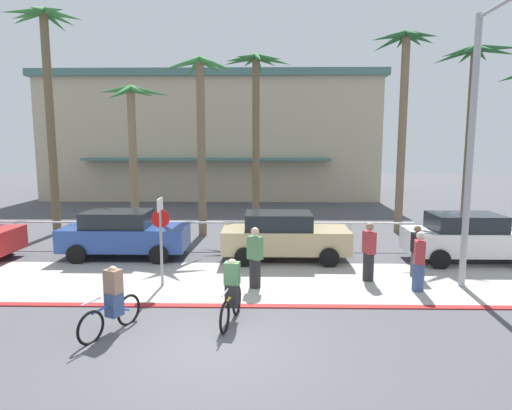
{
  "coord_description": "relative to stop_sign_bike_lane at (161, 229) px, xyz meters",
  "views": [
    {
      "loc": [
        1.07,
        -8.44,
        4.1
      ],
      "look_at": [
        0.79,
        6.0,
        2.06
      ],
      "focal_mm": 30.9,
      "sensor_mm": 36.0,
      "label": 1
    }
  ],
  "objects": [
    {
      "name": "pedestrian_2",
      "position": [
        7.6,
        1.07,
        -0.94
      ],
      "size": [
        0.32,
        0.4,
        1.61
      ],
      "color": "#4C4C51",
      "rests_on": "ground"
    },
    {
      "name": "pedestrian_1",
      "position": [
        7.21,
        -0.28,
        -0.9
      ],
      "size": [
        0.38,
        0.45,
        1.69
      ],
      "color": "#384C7A",
      "rests_on": "ground"
    },
    {
      "name": "rail_fence",
      "position": [
        1.86,
        4.77,
        -0.84
      ],
      "size": [
        26.5,
        0.08,
        1.04
      ],
      "color": "white",
      "rests_on": "ground"
    },
    {
      "name": "pedestrian_0",
      "position": [
        6.04,
        0.63,
        -0.85
      ],
      "size": [
        0.39,
        0.45,
        1.77
      ],
      "color": "#232326",
      "rests_on": "ground"
    },
    {
      "name": "car_white_3",
      "position": [
        10.02,
        2.82,
        -0.81
      ],
      "size": [
        4.4,
        2.02,
        1.69
      ],
      "color": "white",
      "rests_on": "ground"
    },
    {
      "name": "ground_plane",
      "position": [
        1.86,
        6.27,
        -1.68
      ],
      "size": [
        80.0,
        80.0,
        0.0
      ],
      "primitive_type": "plane",
      "color": "#4C4C51"
    },
    {
      "name": "cyclist_blue_0",
      "position": [
        -0.36,
        -3.08,
        -0.98
      ],
      "size": [
        0.85,
        1.66,
        1.5
      ],
      "color": "black",
      "rests_on": "ground"
    },
    {
      "name": "sidewalk_strip",
      "position": [
        1.86,
        0.47,
        -1.67
      ],
      "size": [
        44.0,
        4.0,
        0.02
      ],
      "primitive_type": "cube",
      "color": "#ADAAA0",
      "rests_on": "ground"
    },
    {
      "name": "car_tan_2",
      "position": [
        3.62,
        2.98,
        -0.81
      ],
      "size": [
        4.4,
        2.02,
        1.69
      ],
      "color": "tan",
      "rests_on": "ground"
    },
    {
      "name": "car_blue_1",
      "position": [
        -2.12,
        3.23,
        -0.81
      ],
      "size": [
        4.4,
        2.02,
        1.69
      ],
      "color": "#284793",
      "rests_on": "ground"
    },
    {
      "name": "cyclist_yellow_1",
      "position": [
        2.18,
        -2.44,
        -0.98
      ],
      "size": [
        0.4,
        1.8,
        1.5
      ],
      "color": "black",
      "rests_on": "ground"
    },
    {
      "name": "palm_tree_3",
      "position": [
        0.17,
        7.17,
        3.91
      ],
      "size": [
        3.13,
        2.96,
        7.77
      ],
      "color": "#756047",
      "rests_on": "ground"
    },
    {
      "name": "palm_tree_5",
      "position": [
        9.09,
        7.97,
        4.97
      ],
      "size": [
        2.82,
        3.2,
        8.99
      ],
      "color": "#756047",
      "rests_on": "ground"
    },
    {
      "name": "palm_tree_1",
      "position": [
        -6.5,
        7.31,
        5.72
      ],
      "size": [
        3.51,
        3.35,
        9.84
      ],
      "color": "brown",
      "rests_on": "ground"
    },
    {
      "name": "palm_tree_4",
      "position": [
        2.49,
        10.02,
        4.74
      ],
      "size": [
        3.42,
        3.28,
        8.43
      ],
      "color": "brown",
      "rests_on": "ground"
    },
    {
      "name": "curb_paint",
      "position": [
        1.86,
        -1.53,
        -1.66
      ],
      "size": [
        44.0,
        0.24,
        0.03
      ],
      "primitive_type": "cube",
      "color": "maroon",
      "rests_on": "ground"
    },
    {
      "name": "palm_tree_2",
      "position": [
        -3.01,
        7.8,
        3.31
      ],
      "size": [
        3.17,
        3.18,
        6.66
      ],
      "color": "#846B4C",
      "rests_on": "ground"
    },
    {
      "name": "palm_tree_6",
      "position": [
        12.23,
        8.15,
        4.66
      ],
      "size": [
        3.33,
        3.37,
        8.41
      ],
      "color": "brown",
      "rests_on": "ground"
    },
    {
      "name": "streetlight_curb",
      "position": [
        8.62,
        -0.06,
        2.6
      ],
      "size": [
        0.24,
        2.54,
        7.5
      ],
      "color": "#9EA0A5",
      "rests_on": "ground"
    },
    {
      "name": "pedestrian_3",
      "position": [
        2.67,
        -0.08,
        -0.86
      ],
      "size": [
        0.47,
        0.45,
        1.76
      ],
      "color": "#232326",
      "rests_on": "ground"
    },
    {
      "name": "stop_sign_bike_lane",
      "position": [
        0.0,
        0.0,
        0.0
      ],
      "size": [
        0.52,
        0.56,
        2.56
      ],
      "color": "gray",
      "rests_on": "ground"
    },
    {
      "name": "building_backdrop",
      "position": [
        -1.01,
        22.9,
        2.88
      ],
      "size": [
        24.58,
        10.68,
        9.07
      ],
      "color": "#BCAD8E",
      "rests_on": "ground"
    }
  ]
}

